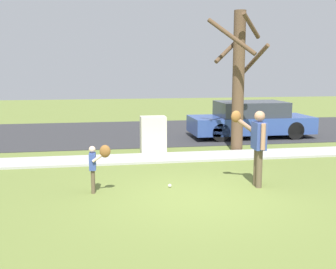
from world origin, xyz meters
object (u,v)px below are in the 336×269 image
object	(u,v)px
utility_cabinet	(153,135)
parked_wagon_blue	(250,120)
person_child	(96,162)
street_tree_near	(239,77)
person_adult	(257,140)
baseball	(170,186)

from	to	relation	value
utility_cabinet	parked_wagon_blue	xyz separation A→B (m)	(3.97, 2.25, 0.10)
person_child	street_tree_near	distance (m)	6.03
parked_wagon_blue	utility_cabinet	bearing A→B (deg)	29.58
person_adult	street_tree_near	world-z (taller)	street_tree_near
person_child	utility_cabinet	bearing A→B (deg)	68.52
baseball	parked_wagon_blue	size ratio (longest dim) A/B	0.02
street_tree_near	parked_wagon_blue	distance (m)	3.11
person_adult	utility_cabinet	size ratio (longest dim) A/B	1.48
utility_cabinet	parked_wagon_blue	size ratio (longest dim) A/B	0.25
person_adult	parked_wagon_blue	xyz separation A→B (m)	(2.25, 6.20, -0.36)
person_adult	street_tree_near	size ratio (longest dim) A/B	0.39
person_child	utility_cabinet	xyz separation A→B (m)	(1.70, 3.87, -0.11)
utility_cabinet	person_child	bearing A→B (deg)	-113.65
person_adult	parked_wagon_blue	bearing A→B (deg)	-107.78
street_tree_near	parked_wagon_blue	bearing A→B (deg)	60.11
person_adult	street_tree_near	bearing A→B (deg)	-101.28
baseball	street_tree_near	xyz separation A→B (m)	(2.80, 3.68, 2.27)
person_adult	baseball	bearing A→B (deg)	-4.97
utility_cabinet	street_tree_near	size ratio (longest dim) A/B	0.26
utility_cabinet	baseball	bearing A→B (deg)	-92.13
baseball	utility_cabinet	bearing A→B (deg)	87.87
person_child	parked_wagon_blue	distance (m)	8.35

